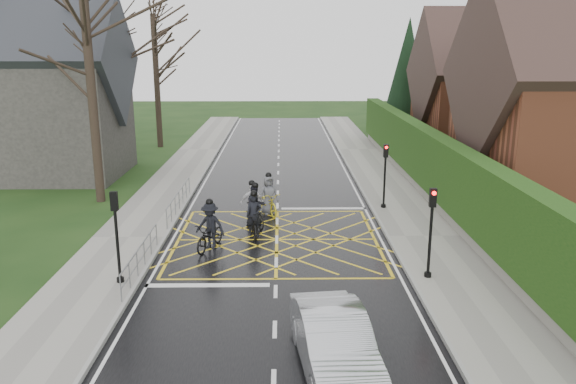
{
  "coord_description": "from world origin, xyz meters",
  "views": [
    {
      "loc": [
        0.2,
        -21.64,
        7.64
      ],
      "look_at": [
        0.49,
        2.74,
        1.3
      ],
      "focal_mm": 35.0,
      "sensor_mm": 36.0,
      "label": 1
    }
  ],
  "objects_px": {
    "cyclist_rear": "(254,222)",
    "cyclist_lead": "(269,200)",
    "car": "(335,343)",
    "cyclist_mid": "(210,231)",
    "cyclist_front": "(252,207)",
    "cyclist_back": "(256,210)"
  },
  "relations": [
    {
      "from": "cyclist_back",
      "to": "car",
      "type": "xyz_separation_m",
      "value": [
        2.4,
        -11.35,
        0.01
      ]
    },
    {
      "from": "cyclist_front",
      "to": "car",
      "type": "distance_m",
      "value": 12.15
    },
    {
      "from": "cyclist_rear",
      "to": "cyclist_mid",
      "type": "bearing_deg",
      "value": -146.25
    },
    {
      "from": "cyclist_mid",
      "to": "car",
      "type": "xyz_separation_m",
      "value": [
        4.03,
        -8.58,
        0.02
      ]
    },
    {
      "from": "cyclist_back",
      "to": "cyclist_mid",
      "type": "bearing_deg",
      "value": -143.17
    },
    {
      "from": "cyclist_back",
      "to": "cyclist_front",
      "type": "distance_m",
      "value": 0.56
    },
    {
      "from": "cyclist_rear",
      "to": "cyclist_lead",
      "type": "relative_size",
      "value": 0.96
    },
    {
      "from": "cyclist_mid",
      "to": "cyclist_lead",
      "type": "xyz_separation_m",
      "value": [
        2.16,
        4.63,
        -0.04
      ]
    },
    {
      "from": "cyclist_rear",
      "to": "cyclist_front",
      "type": "xyz_separation_m",
      "value": [
        -0.17,
        1.84,
        0.09
      ]
    },
    {
      "from": "cyclist_front",
      "to": "cyclist_back",
      "type": "bearing_deg",
      "value": -81.21
    },
    {
      "from": "car",
      "to": "cyclist_rear",
      "type": "bearing_deg",
      "value": 96.6
    },
    {
      "from": "cyclist_lead",
      "to": "car",
      "type": "height_order",
      "value": "cyclist_lead"
    },
    {
      "from": "cyclist_rear",
      "to": "car",
      "type": "bearing_deg",
      "value": -84.74
    },
    {
      "from": "cyclist_rear",
      "to": "cyclist_lead",
      "type": "distance_m",
      "value": 3.22
    },
    {
      "from": "cyclist_mid",
      "to": "car",
      "type": "relative_size",
      "value": 0.48
    },
    {
      "from": "cyclist_back",
      "to": "cyclist_lead",
      "type": "relative_size",
      "value": 0.93
    },
    {
      "from": "cyclist_rear",
      "to": "cyclist_lead",
      "type": "bearing_deg",
      "value": 72.08
    },
    {
      "from": "cyclist_mid",
      "to": "cyclist_front",
      "type": "bearing_deg",
      "value": 86.27
    },
    {
      "from": "cyclist_rear",
      "to": "cyclist_back",
      "type": "distance_m",
      "value": 1.32
    },
    {
      "from": "cyclist_rear",
      "to": "cyclist_mid",
      "type": "distance_m",
      "value": 2.18
    },
    {
      "from": "cyclist_front",
      "to": "cyclist_rear",
      "type": "bearing_deg",
      "value": -94.53
    },
    {
      "from": "cyclist_back",
      "to": "cyclist_mid",
      "type": "distance_m",
      "value": 3.21
    }
  ]
}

